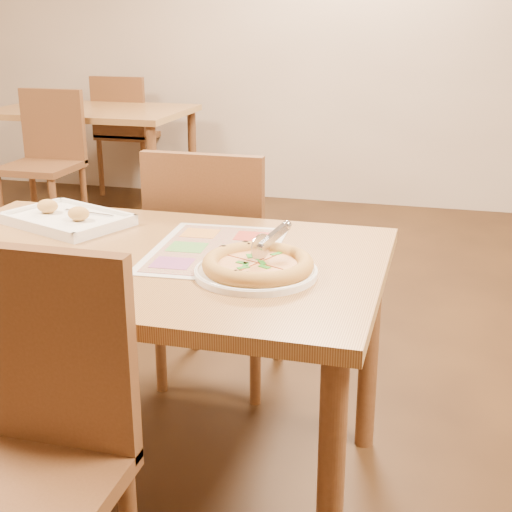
% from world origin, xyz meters
% --- Properties ---
extents(room, '(7.00, 7.00, 7.00)m').
position_xyz_m(room, '(0.00, 0.00, 1.35)').
color(room, '#341F0E').
rests_on(room, ground).
extents(dining_table, '(1.30, 0.85, 0.72)m').
position_xyz_m(dining_table, '(0.00, 0.00, 0.63)').
color(dining_table, '#9F783F').
rests_on(dining_table, ground).
extents(chair_near, '(0.42, 0.42, 0.47)m').
position_xyz_m(chair_near, '(0.00, -0.60, 0.57)').
color(chair_near, brown).
rests_on(chair_near, ground).
extents(chair_far, '(0.42, 0.42, 0.47)m').
position_xyz_m(chair_far, '(-0.00, 0.60, 0.57)').
color(chair_far, brown).
rests_on(chair_far, ground).
extents(bg_table, '(1.30, 0.85, 0.72)m').
position_xyz_m(bg_table, '(-1.60, 2.80, 0.63)').
color(bg_table, '#9F783F').
rests_on(bg_table, ground).
extents(bg_chair_near, '(0.42, 0.42, 0.47)m').
position_xyz_m(bg_chair_near, '(-1.60, 2.20, 0.57)').
color(bg_chair_near, brown).
rests_on(bg_chair_near, ground).
extents(bg_chair_far, '(0.42, 0.42, 0.47)m').
position_xyz_m(bg_chair_far, '(-1.60, 3.30, 0.57)').
color(bg_chair_far, brown).
rests_on(bg_chair_far, ground).
extents(plate, '(0.34, 0.34, 0.02)m').
position_xyz_m(plate, '(0.34, -0.07, 0.73)').
color(plate, white).
rests_on(plate, dining_table).
extents(pizza, '(0.28, 0.28, 0.04)m').
position_xyz_m(pizza, '(0.35, -0.08, 0.75)').
color(pizza, gold).
rests_on(pizza, plate).
extents(pizza_cutter, '(0.07, 0.12, 0.08)m').
position_xyz_m(pizza_cutter, '(0.37, -0.03, 0.80)').
color(pizza_cutter, silver).
rests_on(pizza_cutter, pizza).
extents(appetizer_tray, '(0.43, 0.37, 0.06)m').
position_xyz_m(appetizer_tray, '(-0.34, 0.21, 0.73)').
color(appetizer_tray, white).
rests_on(appetizer_tray, dining_table).
extents(menu, '(0.37, 0.49, 0.00)m').
position_xyz_m(menu, '(0.18, 0.08, 0.72)').
color(menu, silver).
rests_on(menu, dining_table).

